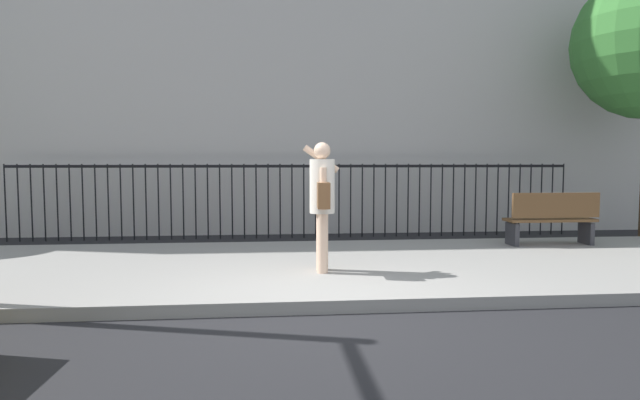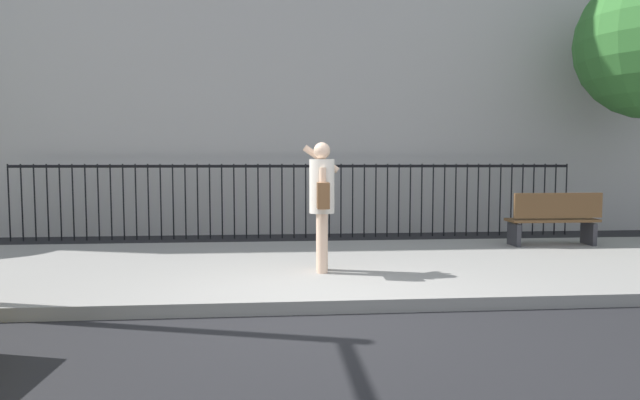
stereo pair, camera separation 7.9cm
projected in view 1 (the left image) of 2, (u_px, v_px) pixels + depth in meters
name	position (u px, v px, depth m)	size (l,w,h in m)	color
ground_plane	(329.00, 315.00, 5.84)	(60.00, 60.00, 0.00)	black
sidewalk	(312.00, 268.00, 8.02)	(28.00, 4.40, 0.15)	gray
iron_fence	(298.00, 191.00, 11.62)	(12.03, 0.04, 1.60)	black
pedestrian_on_phone	(322.00, 197.00, 7.30)	(0.51, 0.66, 1.76)	beige
street_bench	(552.00, 217.00, 9.66)	(1.60, 0.45, 0.95)	brown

